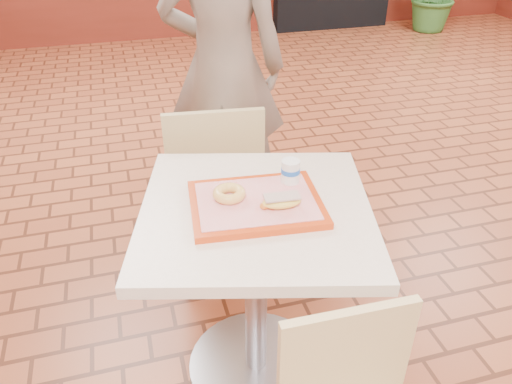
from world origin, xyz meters
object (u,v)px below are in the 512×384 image
object	(u,v)px
serving_tray	(256,204)
long_john_donut	(281,202)
customer	(223,67)
paper_cup	(290,171)
chair_main_back	(215,182)
ring_donut	(229,193)
main_table	(256,267)

from	to	relation	value
serving_tray	long_john_donut	world-z (taller)	long_john_donut
customer	serving_tray	distance (m)	1.22
paper_cup	serving_tray	bearing A→B (deg)	-150.45
long_john_donut	paper_cup	size ratio (longest dim) A/B	1.71
chair_main_back	ring_donut	bearing A→B (deg)	90.22
ring_donut	long_john_donut	world-z (taller)	long_john_donut
main_table	ring_donut	distance (m)	0.33
serving_tray	paper_cup	xyz separation A→B (m)	(0.15, 0.09, 0.06)
chair_main_back	serving_tray	distance (m)	0.75
main_table	paper_cup	size ratio (longest dim) A/B	9.85
main_table	paper_cup	bearing A→B (deg)	29.55
customer	paper_cup	xyz separation A→B (m)	(-0.01, -1.12, -0.02)
customer	serving_tray	bearing A→B (deg)	102.19
main_table	customer	bearing A→B (deg)	82.48
main_table	chair_main_back	world-z (taller)	chair_main_back
long_john_donut	paper_cup	bearing A→B (deg)	60.21
main_table	serving_tray	bearing A→B (deg)	-90.00
chair_main_back	ring_donut	world-z (taller)	chair_main_back
customer	long_john_donut	xyz separation A→B (m)	(-0.09, -1.26, -0.04)
chair_main_back	customer	size ratio (longest dim) A/B	0.52
serving_tray	ring_donut	world-z (taller)	ring_donut
main_table	long_john_donut	distance (m)	0.33
main_table	customer	size ratio (longest dim) A/B	0.45
ring_donut	long_john_donut	distance (m)	0.18
chair_main_back	ring_donut	xyz separation A→B (m)	(-0.07, -0.64, 0.34)
serving_tray	long_john_donut	size ratio (longest dim) A/B	3.08
serving_tray	chair_main_back	bearing A→B (deg)	91.13
main_table	chair_main_back	size ratio (longest dim) A/B	0.87
customer	paper_cup	size ratio (longest dim) A/B	21.84
serving_tray	ring_donut	size ratio (longest dim) A/B	3.92
ring_donut	paper_cup	xyz separation A→B (m)	(0.23, 0.05, 0.02)
main_table	chair_main_back	bearing A→B (deg)	91.13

